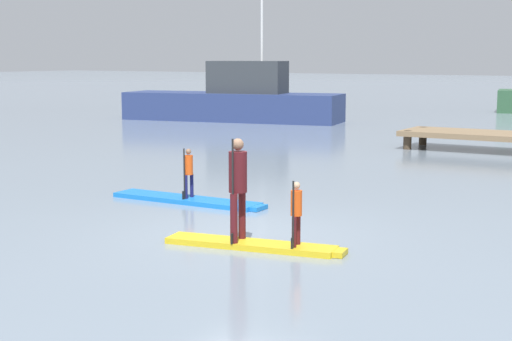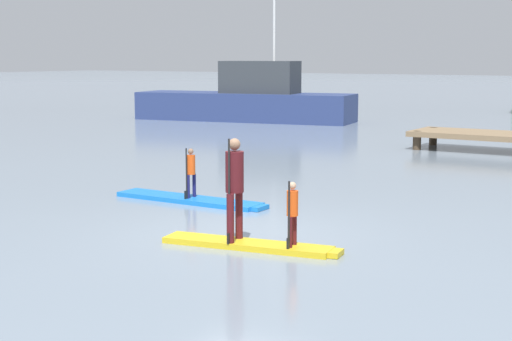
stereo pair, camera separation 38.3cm
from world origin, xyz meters
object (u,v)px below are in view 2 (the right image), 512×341
(paddler_child_solo, at_px, (191,170))
(paddleboard_far, at_px, (251,245))
(paddler_child_front, at_px, (292,211))
(paddleboard_near, at_px, (191,200))
(fishing_boat_white_large, at_px, (247,101))
(paddler_adult, at_px, (234,182))

(paddler_child_solo, distance_m, paddleboard_far, 4.38)
(paddler_child_solo, relative_size, paddler_child_front, 1.01)
(paddleboard_near, bearing_deg, paddleboard_far, -39.62)
(paddleboard_near, relative_size, paddleboard_far, 1.19)
(paddleboard_near, bearing_deg, fishing_boat_white_large, 119.69)
(paddleboard_near, height_order, fishing_boat_white_large, fishing_boat_white_large)
(paddleboard_near, bearing_deg, paddler_child_solo, -40.34)
(paddleboard_near, height_order, paddler_adult, paddler_adult)
(paddler_child_front, height_order, fishing_boat_white_large, fishing_boat_white_large)
(fishing_boat_white_large, bearing_deg, paddleboard_far, -56.91)
(paddler_adult, relative_size, fishing_boat_white_large, 0.16)
(paddler_child_solo, xyz_separation_m, paddler_child_front, (4.06, -2.65, -0.01))
(paddler_child_solo, height_order, paddler_adult, paddler_adult)
(paddler_child_front, bearing_deg, paddler_child_solo, 146.87)
(paddleboard_near, height_order, paddler_child_front, paddler_child_front)
(paddleboard_near, height_order, paddler_child_solo, paddler_child_solo)
(paddler_adult, bearing_deg, paddler_child_front, 9.62)
(paddleboard_far, distance_m, paddler_child_front, 0.97)
(paddleboard_far, relative_size, paddler_child_front, 2.85)
(paddleboard_near, bearing_deg, paddler_adult, -42.74)
(paddler_child_solo, xyz_separation_m, paddler_adult, (3.05, -2.82, 0.39))
(paddleboard_far, height_order, paddler_adult, paddler_adult)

